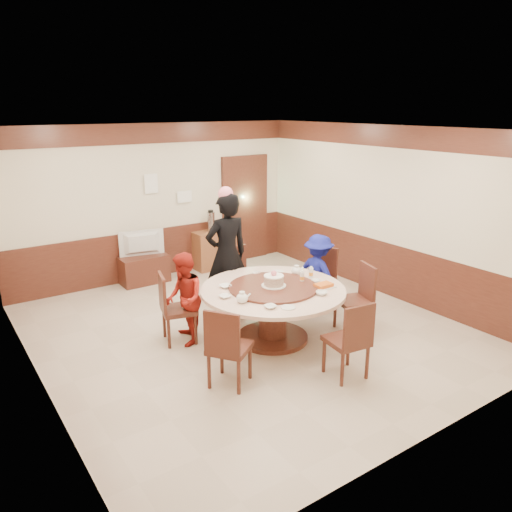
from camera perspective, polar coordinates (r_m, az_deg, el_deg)
room at (r=6.86m, az=-1.02°, el=-0.25°), size 6.00×6.04×2.84m
banquet_table at (r=6.76m, az=1.93°, el=-5.41°), size 1.95×1.95×0.78m
chair_0 at (r=7.94m, az=7.17°, el=-3.87°), size 0.57×0.57×0.97m
chair_1 at (r=7.92m, az=-1.51°, el=-3.79°), size 0.48×0.49×0.97m
chair_2 at (r=6.89m, az=-8.94°, el=-7.25°), size 0.55×0.54×0.97m
chair_3 at (r=5.82m, az=-3.10°, el=-11.82°), size 0.62×0.61×0.97m
chair_4 at (r=6.07m, az=10.36°, el=-10.83°), size 0.49×0.50×0.97m
chair_5 at (r=7.25m, az=11.14°, el=-6.12°), size 0.55×0.55×0.97m
person_standing at (r=7.50m, az=-3.36°, el=0.14°), size 0.71×0.49×1.88m
person_red at (r=6.71m, az=-8.21°, el=-4.90°), size 0.64×0.73×1.26m
person_blue at (r=7.72m, az=7.12°, el=-2.02°), size 0.58×0.86×1.23m
birthday_cake at (r=6.66m, az=2.04°, el=-2.81°), size 0.33×0.33×0.22m
teapot_left at (r=6.18m, az=-1.60°, el=-4.84°), size 0.17×0.15×0.13m
teapot_right at (r=7.20m, az=4.65°, el=-1.72°), size 0.17×0.15×0.13m
bowl_0 at (r=6.71m, az=-3.52°, el=-3.48°), size 0.16×0.16×0.04m
bowl_1 at (r=6.50m, az=7.50°, el=-4.23°), size 0.15×0.15×0.05m
bowl_2 at (r=6.04m, az=1.64°, el=-5.81°), size 0.14×0.14×0.04m
bowl_3 at (r=6.95m, az=6.83°, el=-2.82°), size 0.12×0.12×0.04m
bowl_4 at (r=6.36m, az=-3.56°, el=-4.63°), size 0.15×0.15×0.04m
bowl_5 at (r=7.20m, az=0.05°, el=-1.99°), size 0.12×0.12×0.04m
saucer_near at (r=6.06m, az=3.70°, el=-5.88°), size 0.18×0.18×0.01m
saucer_far at (r=7.31m, az=2.46°, el=-1.81°), size 0.18×0.18×0.01m
shrimp_platter at (r=6.74m, az=7.72°, el=-3.42°), size 0.30×0.20×0.06m
bottle_0 at (r=6.88m, az=5.28°, el=-2.44°), size 0.06×0.06×0.16m
bottle_1 at (r=7.06m, az=6.30°, el=-1.96°), size 0.06×0.06×0.16m
tv_stand at (r=9.25m, az=-12.67°, el=-1.49°), size 0.85×0.45×0.50m
television at (r=9.11m, az=-12.86°, el=1.37°), size 0.80×0.26×0.46m
side_cabinet at (r=9.85m, az=-4.80°, el=0.75°), size 0.80×0.40×0.75m
thermos at (r=9.68m, az=-5.18°, el=3.91°), size 0.15×0.15×0.38m
notice_left at (r=9.21m, az=-11.88°, el=8.10°), size 0.25×0.00×0.35m
notice_right at (r=9.52m, az=-8.15°, el=6.73°), size 0.30×0.00×0.22m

